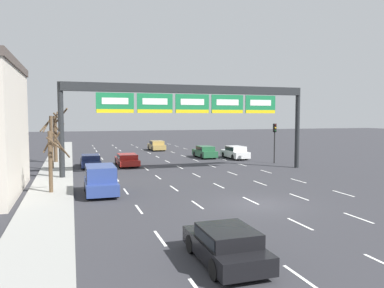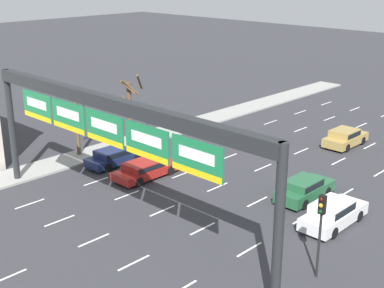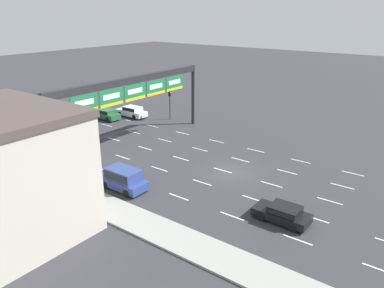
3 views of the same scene
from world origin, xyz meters
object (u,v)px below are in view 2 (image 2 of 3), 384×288
Objects in this scene: car_red at (145,169)px; traffic_light_near_gantry at (321,219)px; sign_gantry at (109,120)px; tree_bare_second at (77,120)px; tree_bare_third at (130,107)px; car_green at (304,188)px; car_gold at (345,137)px; car_navy at (114,156)px; car_white at (333,213)px.

car_red is 1.14× the size of traffic_light_near_gantry.
car_red is (-4.70, 6.40, -5.74)m from sign_gantry.
sign_gantry is 9.80m from car_red.
tree_bare_second is 0.90× the size of tree_bare_third.
car_green is 17.80m from tree_bare_second.
traffic_light_near_gantry reaches higher than car_gold.
car_gold is (-3.38, 11.26, 0.00)m from car_green.
car_navy is at bearing -122.71° from car_gold.
car_white is 16.71m from car_navy.
traffic_light_near_gantry is (10.45, 3.79, -3.39)m from sign_gantry.
car_green is 11.76m from car_gold.
car_green is 1.05× the size of traffic_light_near_gantry.
car_navy is 1.04× the size of car_gold.
car_white is at bearing 8.93° from tree_bare_second.
car_white is (12.98, 2.60, 0.12)m from car_red.
sign_gantry reaches higher than car_navy.
car_red is at bearing -155.56° from car_green.
tree_bare_second is (-13.55, -16.30, 2.11)m from car_gold.
car_red is 1.01× the size of car_white.
sign_gantry is 13.46m from car_white.
car_red is 10.87m from car_green.
traffic_light_near_gantry is at bearing -5.33° from tree_bare_second.
car_green reaches higher than car_navy.
car_green is 0.77× the size of tree_bare_third.
car_white is 0.83× the size of tree_bare_third.
car_red is 0.84× the size of tree_bare_third.
car_gold is at bearing 116.19° from car_white.
sign_gantry is 5.10× the size of car_gold.
tree_bare_third reaches higher than car_white.
traffic_light_near_gantry is at bearing -8.28° from car_navy.
traffic_light_near_gantry is (15.15, -2.62, 2.35)m from car_red.
car_white is at bearing 112.56° from traffic_light_near_gantry.
tree_bare_second reaches higher than car_white.
car_white reaches higher than car_navy.
tree_bare_third is at bearing 136.67° from sign_gantry.
tree_bare_second is (-7.04, -0.55, 2.21)m from car_red.
car_white is at bearing 11.32° from car_red.
car_red is 17.05m from car_gold.
car_green is at bearing 18.11° from car_navy.
car_green is at bearing -73.28° from car_gold.
sign_gantry is 4.26× the size of tree_bare_second.
car_white is 20.38m from tree_bare_second.
traffic_light_near_gantry is (8.64, -18.37, 2.25)m from car_gold.
car_gold is at bearing 115.18° from traffic_light_near_gantry.
car_gold is (10.06, 15.66, 0.08)m from car_navy.
tree_bare_third is (-16.64, -0.10, 2.28)m from car_green.
sign_gantry is at bearing -115.48° from car_green.
car_white is at bearing -63.81° from car_gold.
traffic_light_near_gantry reaches higher than car_red.
tree_bare_second reaches higher than car_red.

